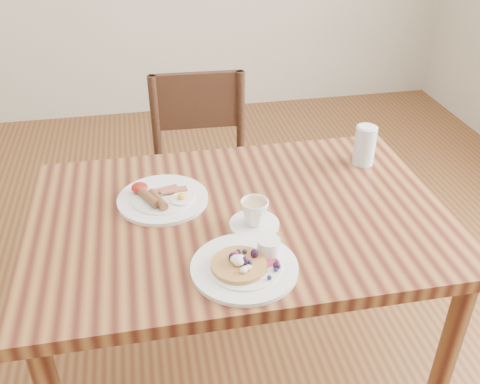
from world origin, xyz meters
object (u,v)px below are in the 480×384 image
(chair_far, at_px, (203,172))
(pancake_plate, at_px, (246,264))
(water_glass, at_px, (365,145))
(dining_table, at_px, (240,240))
(breakfast_plate, at_px, (161,198))
(teacup_saucer, at_px, (254,215))

(chair_far, bearing_deg, pancake_plate, 92.28)
(water_glass, bearing_deg, dining_table, -155.67)
(water_glass, bearing_deg, pancake_plate, -137.39)
(breakfast_plate, xyz_separation_m, water_glass, (0.68, 0.10, 0.05))
(dining_table, distance_m, teacup_saucer, 0.15)
(dining_table, distance_m, water_glass, 0.53)
(chair_far, height_order, breakfast_plate, chair_far)
(breakfast_plate, bearing_deg, teacup_saucer, -35.31)
(pancake_plate, height_order, water_glass, water_glass)
(chair_far, relative_size, teacup_saucer, 6.29)
(pancake_plate, xyz_separation_m, breakfast_plate, (-0.19, 0.35, -0.00))
(dining_table, xyz_separation_m, water_glass, (0.46, 0.21, 0.16))
(dining_table, bearing_deg, chair_far, 92.12)
(chair_far, height_order, pancake_plate, chair_far)
(pancake_plate, relative_size, breakfast_plate, 1.00)
(chair_far, relative_size, pancake_plate, 3.26)
(breakfast_plate, distance_m, water_glass, 0.69)
(pancake_plate, bearing_deg, water_glass, 42.61)
(pancake_plate, relative_size, water_glass, 2.05)
(chair_far, relative_size, water_glass, 6.68)
(breakfast_plate, bearing_deg, water_glass, 8.76)
(breakfast_plate, bearing_deg, dining_table, -25.30)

